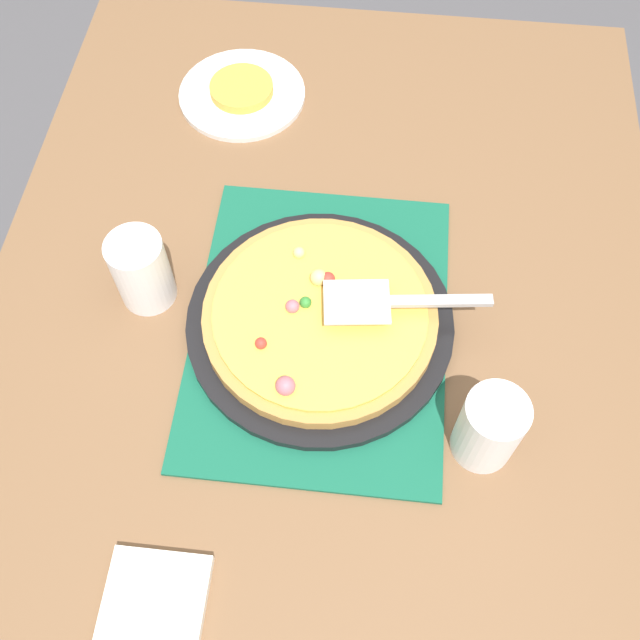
% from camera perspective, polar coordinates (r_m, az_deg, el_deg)
% --- Properties ---
extents(ground_plane, '(8.00, 8.00, 0.00)m').
position_cam_1_polar(ground_plane, '(1.74, 0.00, -12.68)').
color(ground_plane, '#4C4C51').
extents(dining_table, '(1.40, 1.00, 0.75)m').
position_cam_1_polar(dining_table, '(1.15, 0.00, -3.21)').
color(dining_table, brown).
rests_on(dining_table, ground_plane).
extents(placemat, '(0.48, 0.36, 0.01)m').
position_cam_1_polar(placemat, '(1.05, 0.00, -0.46)').
color(placemat, '#145B42').
rests_on(placemat, dining_table).
extents(pizza_pan, '(0.38, 0.38, 0.01)m').
position_cam_1_polar(pizza_pan, '(1.04, 0.00, -0.19)').
color(pizza_pan, black).
rests_on(pizza_pan, placemat).
extents(pizza, '(0.33, 0.33, 0.05)m').
position_cam_1_polar(pizza, '(1.02, -0.03, 0.35)').
color(pizza, '#B78442').
rests_on(pizza, pizza_pan).
extents(plate_near_left, '(0.22, 0.22, 0.01)m').
position_cam_1_polar(plate_near_left, '(1.34, -6.08, 17.11)').
color(plate_near_left, white).
rests_on(plate_near_left, dining_table).
extents(served_slice_left, '(0.11, 0.11, 0.02)m').
position_cam_1_polar(served_slice_left, '(1.33, -6.14, 17.51)').
color(served_slice_left, gold).
rests_on(served_slice_left, plate_near_left).
extents(cup_near, '(0.08, 0.08, 0.12)m').
position_cam_1_polar(cup_near, '(0.94, 13.05, -8.21)').
color(cup_near, white).
rests_on(cup_near, dining_table).
extents(cup_far, '(0.08, 0.08, 0.12)m').
position_cam_1_polar(cup_far, '(1.06, -13.74, 3.76)').
color(cup_far, white).
rests_on(cup_far, dining_table).
extents(pizza_server, '(0.08, 0.23, 0.01)m').
position_cam_1_polar(pizza_server, '(1.00, 5.63, 1.44)').
color(pizza_server, silver).
rests_on(pizza_server, pizza).
extents(napkin_stack, '(0.12, 0.12, 0.02)m').
position_cam_1_polar(napkin_stack, '(0.94, -12.79, -20.76)').
color(napkin_stack, white).
rests_on(napkin_stack, dining_table).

